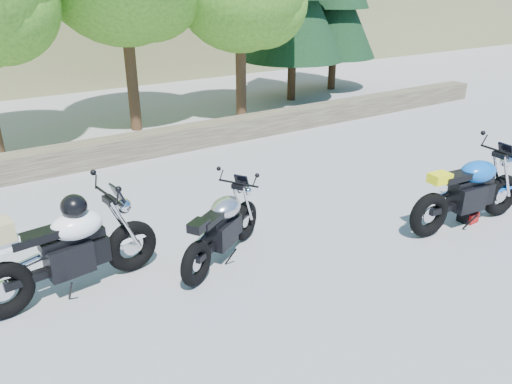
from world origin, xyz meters
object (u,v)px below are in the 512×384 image
white_bike (68,248)px  backpack (469,211)px  blue_bike (469,192)px  silver_bike (223,228)px

white_bike → backpack: (5.80, -1.41, -0.44)m
white_bike → blue_bike: 5.83m
white_bike → backpack: white_bike is taller
silver_bike → blue_bike: (3.71, -1.15, 0.08)m
blue_bike → backpack: size_ratio=6.04×
silver_bike → backpack: (3.86, -1.10, -0.29)m
blue_bike → silver_bike: bearing=168.0°
silver_bike → blue_bike: size_ratio=0.76×
backpack → silver_bike: bearing=161.8°
blue_bike → backpack: 0.41m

